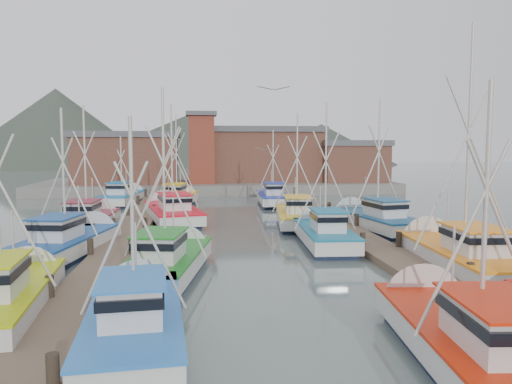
{
  "coord_description": "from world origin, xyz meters",
  "views": [
    {
      "loc": [
        -2.79,
        -27.19,
        5.84
      ],
      "look_at": [
        1.36,
        6.68,
        2.6
      ],
      "focal_mm": 35.0,
      "sensor_mm": 36.0,
      "label": 1
    }
  ],
  "objects": [
    {
      "name": "boat_8",
      "position": [
        -4.67,
        11.56,
        0.68
      ],
      "size": [
        5.11,
        10.73,
        9.81
      ],
      "rotation": [
        0.0,
        0.0,
        0.2
      ],
      "color": "#101C37",
      "rests_on": "ground"
    },
    {
      "name": "boat_12",
      "position": [
        -4.39,
        20.82,
        0.68
      ],
      "size": [
        4.12,
        8.85,
        9.34
      ],
      "rotation": [
        0.0,
        0.0,
        -0.19
      ],
      "color": "#101C37",
      "rests_on": "ground"
    },
    {
      "name": "dock_right",
      "position": [
        7.0,
        4.04,
        0.21
      ],
      "size": [
        2.3,
        46.0,
        1.5
      ],
      "color": "brown",
      "rests_on": "ground"
    },
    {
      "name": "quay",
      "position": [
        0.0,
        37.0,
        0.6
      ],
      "size": [
        44.0,
        16.0,
        1.2
      ],
      "primitive_type": "cube",
      "color": "slate",
      "rests_on": "ground"
    },
    {
      "name": "shed_center",
      "position": [
        6.0,
        37.0,
        4.69
      ],
      "size": [
        14.84,
        9.54,
        6.9
      ],
      "color": "brown",
      "rests_on": "quay"
    },
    {
      "name": "boat_7",
      "position": [
        9.52,
        -5.18,
        0.7
      ],
      "size": [
        4.81,
        9.94,
        12.11
      ],
      "rotation": [
        0.0,
        0.0,
        -0.06
      ],
      "color": "#101C37",
      "rests_on": "ground"
    },
    {
      "name": "shed_left",
      "position": [
        -11.0,
        35.0,
        4.34
      ],
      "size": [
        12.72,
        8.48,
        6.2
      ],
      "color": "brown",
      "rests_on": "quay"
    },
    {
      "name": "boat_11",
      "position": [
        9.38,
        5.87,
        0.68
      ],
      "size": [
        4.35,
        9.61,
        9.71
      ],
      "rotation": [
        0.0,
        0.0,
        0.17
      ],
      "color": "#101C37",
      "rests_on": "ground"
    },
    {
      "name": "distant_hills",
      "position": [
        -12.76,
        122.59,
        0.0
      ],
      "size": [
        175.0,
        140.0,
        42.0
      ],
      "color": "#3A4338",
      "rests_on": "ground"
    },
    {
      "name": "dock_left",
      "position": [
        -7.0,
        4.04,
        0.21
      ],
      "size": [
        2.3,
        46.0,
        1.5
      ],
      "color": "brown",
      "rests_on": "ground"
    },
    {
      "name": "boat_0",
      "position": [
        -4.62,
        -12.23,
        0.68
      ],
      "size": [
        3.2,
        8.65,
        7.33
      ],
      "rotation": [
        0.0,
        0.0,
        0.07
      ],
      "color": "#101C37",
      "rests_on": "ground"
    },
    {
      "name": "gull_far",
      "position": [
        1.7,
        4.12,
        5.57
      ],
      "size": [
        1.52,
        0.66,
        0.24
      ],
      "rotation": [
        0.0,
        0.0,
        -0.48
      ],
      "color": "gray",
      "rests_on": "ground"
    },
    {
      "name": "boat_2",
      "position": [
        -9.28,
        -9.44,
        0.68
      ],
      "size": [
        3.46,
        8.76,
        8.4
      ],
      "rotation": [
        0.0,
        0.0,
        0.08
      ],
      "color": "#101C37",
      "rests_on": "ground"
    },
    {
      "name": "gull_near",
      "position": [
        0.92,
        -3.66,
        8.47
      ],
      "size": [
        1.55,
        0.63,
        0.24
      ],
      "rotation": [
        0.0,
        0.0,
        -0.12
      ],
      "color": "gray",
      "rests_on": "ground"
    },
    {
      "name": "boat_10",
      "position": [
        -9.92,
        7.35,
        0.68
      ],
      "size": [
        3.75,
        9.01,
        9.13
      ],
      "rotation": [
        0.0,
        0.0,
        -0.05
      ],
      "color": "#101C37",
      "rests_on": "ground"
    },
    {
      "name": "boat_5",
      "position": [
        4.56,
        0.79,
        0.68
      ],
      "size": [
        3.51,
        8.4,
        8.86
      ],
      "rotation": [
        0.0,
        0.0,
        -0.06
      ],
      "color": "#101C37",
      "rests_on": "ground"
    },
    {
      "name": "boat_14",
      "position": [
        -9.84,
        23.31,
        0.68
      ],
      "size": [
        3.94,
        9.34,
        7.4
      ],
      "rotation": [
        0.0,
        0.0,
        -0.13
      ],
      "color": "#101C37",
      "rests_on": "ground"
    },
    {
      "name": "lookout_tower",
      "position": [
        -2.0,
        33.0,
        5.55
      ],
      "size": [
        3.6,
        3.6,
        8.5
      ],
      "color": "maroon",
      "rests_on": "quay"
    },
    {
      "name": "boat_13",
      "position": [
        4.69,
        20.82,
        0.68
      ],
      "size": [
        3.21,
        8.61,
        7.93
      ],
      "rotation": [
        0.0,
        0.0,
        -0.05
      ],
      "color": "#101C37",
      "rests_on": "ground"
    },
    {
      "name": "ground",
      "position": [
        0.0,
        0.0,
        0.0
      ],
      "size": [
        260.0,
        260.0,
        0.0
      ],
      "primitive_type": "plane",
      "color": "#455350",
      "rests_on": "ground"
    },
    {
      "name": "boat_4",
      "position": [
        -3.98,
        -5.1,
        0.68
      ],
      "size": [
        4.22,
        9.13,
        8.96
      ],
      "rotation": [
        0.0,
        0.0,
        -0.18
      ],
      "color": "#101C37",
      "rests_on": "ground"
    },
    {
      "name": "boat_1",
      "position": [
        4.36,
        -15.1,
        0.68
      ],
      "size": [
        3.84,
        9.66,
        8.23
      ],
      "rotation": [
        0.0,
        0.0,
        -0.1
      ],
      "color": "#101C37",
      "rests_on": "ground"
    },
    {
      "name": "boat_9",
      "position": [
        4.52,
        8.36,
        0.68
      ],
      "size": [
        3.78,
        9.02,
        8.77
      ],
      "rotation": [
        0.0,
        0.0,
        -0.13
      ],
      "color": "#101C37",
      "rests_on": "ground"
    },
    {
      "name": "boat_6",
      "position": [
        -9.41,
        0.22,
        0.68
      ],
      "size": [
        4.51,
        9.49,
        8.5
      ],
      "rotation": [
        0.0,
        0.0,
        -0.2
      ],
      "color": "#101C37",
      "rests_on": "ground"
    },
    {
      "name": "shed_right",
      "position": [
        17.0,
        34.0,
        3.84
      ],
      "size": [
        8.48,
        6.36,
        5.2
      ],
      "color": "brown",
      "rests_on": "quay"
    }
  ]
}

